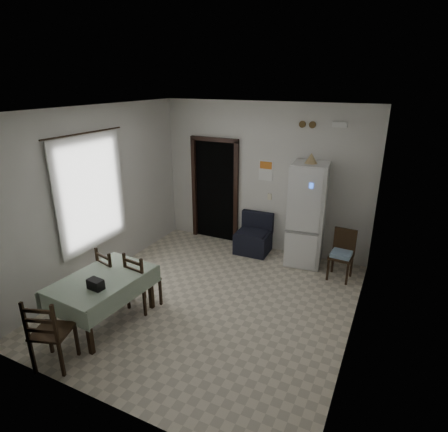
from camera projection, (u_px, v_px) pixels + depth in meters
The scene contains 25 objects.
ground at pixel (210, 300), 5.89m from camera, with size 4.50×4.50×0.00m, color beige.
ceiling at pixel (207, 110), 4.88m from camera, with size 4.20×4.50×0.02m, color white, non-canonical shape.
wall_back at pixel (263, 178), 7.28m from camera, with size 4.20×0.02×2.90m, color silver, non-canonical shape.
wall_front at pixel (95, 288), 3.49m from camera, with size 4.20×0.02×2.90m, color silver, non-canonical shape.
wall_left at pixel (98, 195), 6.25m from camera, with size 0.02×4.50×2.90m, color silver, non-canonical shape.
wall_right at pixel (362, 240), 4.52m from camera, with size 0.02×4.50×2.90m, color silver, non-canonical shape.
doorway at pixel (220, 189), 8.02m from camera, with size 1.06×0.52×2.22m.
window_recess at pixel (86, 192), 6.07m from camera, with size 0.10×1.20×1.60m, color silver.
curtain at pixel (91, 193), 6.02m from camera, with size 0.02×1.45×1.85m, color silver.
curtain_rod at pixel (84, 133), 5.69m from camera, with size 0.02×0.02×1.60m, color black.
calendar at pixel (266, 170), 7.20m from camera, with size 0.28×0.02×0.40m, color white.
calendar_image at pixel (266, 165), 7.16m from camera, with size 0.24×0.01×0.14m, color orange.
light_switch at pixel (270, 197), 7.33m from camera, with size 0.08×0.02×0.12m, color beige.
vent_left at pixel (302, 124), 6.61m from camera, with size 0.12×0.12×0.03m, color brown.
vent_right at pixel (313, 125), 6.54m from camera, with size 0.12×0.12×0.03m, color brown.
emergency_light at pixel (340, 125), 6.32m from camera, with size 0.25×0.07×0.09m, color white.
fridge at pixel (307, 215), 6.78m from camera, with size 0.62×0.62×1.91m, color silver, non-canonical shape.
tan_cone at pixel (311, 158), 6.39m from camera, with size 0.22×0.22×0.18m, color tan.
navy_seat at pixel (253, 234), 7.40m from camera, with size 0.64×0.62×0.78m, color black, non-canonical shape.
corner_chair at pixel (341, 256), 6.39m from camera, with size 0.38×0.38×0.87m, color black, non-canonical shape.
dining_table at pixel (104, 300), 5.28m from camera, with size 0.89×1.35×0.70m, color #92A68E, non-canonical shape.
black_bag at pixel (96, 284), 4.86m from camera, with size 0.21×0.13×0.14m, color black.
dining_chair_far_left at pixel (115, 274), 5.75m from camera, with size 0.39×0.39×0.92m, color black, non-canonical shape.
dining_chair_far_right at pixel (143, 280), 5.57m from camera, with size 0.40×0.40×0.93m, color black, non-canonical shape.
dining_chair_near_head at pixel (52, 330), 4.42m from camera, with size 0.42×0.42×0.97m, color black, non-canonical shape.
Camera 1 is at (2.41, -4.46, 3.29)m, focal length 30.00 mm.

